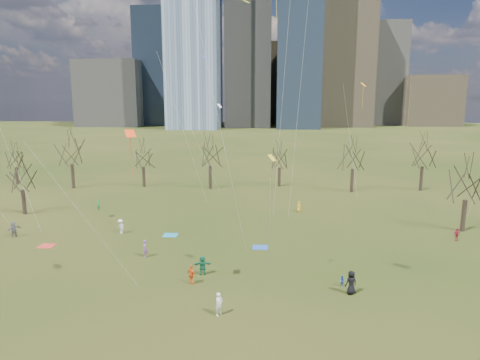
# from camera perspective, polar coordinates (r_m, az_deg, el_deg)

# --- Properties ---
(ground) EXTENTS (500.00, 500.00, 0.00)m
(ground) POSITION_cam_1_polar(r_m,az_deg,el_deg) (35.85, -1.30, -14.76)
(ground) COLOR black
(ground) RESTS_ON ground
(downtown_skyline) EXTENTS (212.50, 78.00, 118.00)m
(downtown_skyline) POSITION_cam_1_polar(r_m,az_deg,el_deg) (244.03, 2.59, 16.38)
(downtown_skyline) COLOR slate
(downtown_skyline) RESTS_ON ground
(bare_tree_row) EXTENTS (113.04, 29.80, 9.50)m
(bare_tree_row) POSITION_cam_1_polar(r_m,az_deg,el_deg) (70.11, 1.28, 3.17)
(bare_tree_row) COLOR black
(bare_tree_row) RESTS_ON ground
(blanket_teal) EXTENTS (1.60, 1.50, 0.03)m
(blanket_teal) POSITION_cam_1_polar(r_m,az_deg,el_deg) (50.17, -9.28, -7.26)
(blanket_teal) COLOR teal
(blanket_teal) RESTS_ON ground
(blanket_navy) EXTENTS (1.60, 1.50, 0.03)m
(blanket_navy) POSITION_cam_1_polar(r_m,az_deg,el_deg) (45.69, 2.70, -8.96)
(blanket_navy) COLOR #224CA3
(blanket_navy) RESTS_ON ground
(blanket_crimson) EXTENTS (1.60, 1.50, 0.03)m
(blanket_crimson) POSITION_cam_1_polar(r_m,az_deg,el_deg) (50.49, -24.38, -8.00)
(blanket_crimson) COLOR red
(blanket_crimson) RESTS_ON ground
(person_1) EXTENTS (0.72, 0.75, 1.73)m
(person_1) POSITION_cam_1_polar(r_m,az_deg,el_deg) (32.18, -2.81, -16.20)
(person_1) COLOR silver
(person_1) RESTS_ON ground
(person_4) EXTENTS (1.02, 0.85, 1.63)m
(person_4) POSITION_cam_1_polar(r_m,az_deg,el_deg) (37.22, -6.49, -12.44)
(person_4) COLOR orange
(person_4) RESTS_ON ground
(person_5) EXTENTS (1.69, 0.77, 1.76)m
(person_5) POSITION_cam_1_polar(r_m,az_deg,el_deg) (38.91, -5.03, -11.25)
(person_5) COLOR #186D48
(person_5) RESTS_ON ground
(person_6) EXTENTS (1.12, 0.93, 1.95)m
(person_6) POSITION_cam_1_polar(r_m,az_deg,el_deg) (36.30, 14.61, -13.09)
(person_6) COLOR black
(person_6) RESTS_ON ground
(person_7) EXTENTS (0.52, 0.69, 1.72)m
(person_7) POSITION_cam_1_polar(r_m,az_deg,el_deg) (43.82, -12.58, -8.93)
(person_7) COLOR #864D9B
(person_7) RESTS_ON ground
(person_8) EXTENTS (0.55, 0.58, 0.94)m
(person_8) POSITION_cam_1_polar(r_m,az_deg,el_deg) (37.64, 13.44, -12.99)
(person_8) COLOR #24519F
(person_8) RESTS_ON ground
(person_9) EXTENTS (1.25, 1.18, 1.70)m
(person_9) POSITION_cam_1_polar(r_m,az_deg,el_deg) (51.81, -15.63, -5.97)
(person_9) COLOR silver
(person_9) RESTS_ON ground
(person_10) EXTENTS (0.89, 0.54, 1.42)m
(person_10) POSITION_cam_1_polar(r_m,az_deg,el_deg) (53.24, 26.93, -6.48)
(person_10) COLOR #B71A3C
(person_10) RESTS_ON ground
(person_11) EXTENTS (1.45, 1.70, 1.84)m
(person_11) POSITION_cam_1_polar(r_m,az_deg,el_deg) (55.02, -27.93, -5.80)
(person_11) COLOR slate
(person_11) RESTS_ON ground
(person_12) EXTENTS (0.73, 0.85, 1.47)m
(person_12) POSITION_cam_1_polar(r_m,az_deg,el_deg) (59.81, 7.86, -3.53)
(person_12) COLOR gold
(person_12) RESTS_ON ground
(person_13) EXTENTS (0.60, 0.61, 1.41)m
(person_13) POSITION_cam_1_polar(r_m,az_deg,el_deg) (63.28, -18.31, -3.22)
(person_13) COLOR #1B7C3F
(person_13) RESTS_ON ground
(kites_airborne) EXTENTS (72.15, 40.85, 33.02)m
(kites_airborne) POSITION_cam_1_polar(r_m,az_deg,el_deg) (44.22, 8.53, 9.24)
(kites_airborne) COLOR #F23F14
(kites_airborne) RESTS_ON ground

